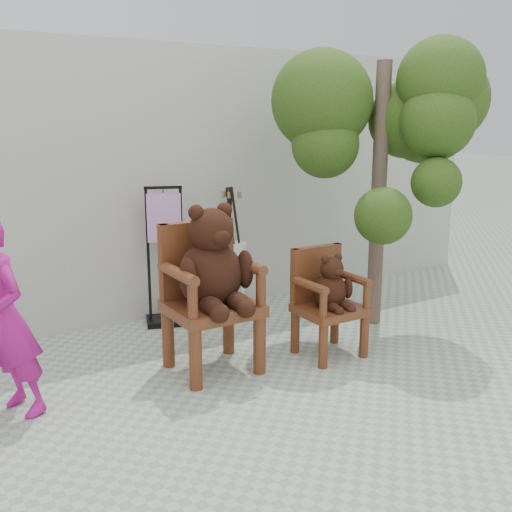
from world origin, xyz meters
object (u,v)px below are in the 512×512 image
at_px(chair_small, 328,293).
at_px(display_stand, 166,272).
at_px(stool_bucket, 233,257).
at_px(tree, 398,114).
at_px(chair_big, 211,276).
at_px(person, 4,318).

xyz_separation_m(chair_small, display_stand, (-0.95, 1.61, -0.02)).
bearing_deg(stool_bucket, display_stand, -179.79).
xyz_separation_m(chair_small, stool_bucket, (-0.11, 1.61, 0.04)).
bearing_deg(tree, chair_big, -177.12).
xyz_separation_m(chair_small, person, (-2.81, 0.25, 0.18)).
height_order(stool_bucket, tree, tree).
height_order(chair_big, person, person).
distance_m(chair_big, tree, 2.65).
bearing_deg(chair_small, stool_bucket, 93.80).
relative_size(person, stool_bucket, 1.07).
bearing_deg(person, chair_big, 67.59).
xyz_separation_m(display_stand, tree, (2.10, -1.24, 1.66)).
xyz_separation_m(chair_big, display_stand, (0.15, 1.35, -0.28)).
bearing_deg(person, chair_small, 62.34).
relative_size(display_stand, stool_bucket, 1.04).
height_order(chair_big, chair_small, chair_big).
relative_size(chair_small, stool_bucket, 0.70).
bearing_deg(display_stand, chair_small, -40.21).
distance_m(chair_small, person, 2.82).
bearing_deg(chair_small, person, 174.83).
relative_size(chair_big, display_stand, 0.99).
relative_size(chair_small, display_stand, 0.67).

